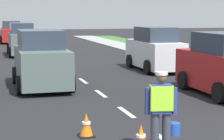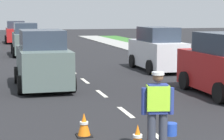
% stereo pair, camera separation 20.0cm
% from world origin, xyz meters
% --- Properties ---
extents(ground_plane, '(96.00, 96.00, 0.00)m').
position_xyz_m(ground_plane, '(0.00, 21.00, 0.00)').
color(ground_plane, black).
extents(lane_center_line, '(0.14, 46.40, 0.01)m').
position_xyz_m(lane_center_line, '(0.00, 25.20, 0.00)').
color(lane_center_line, silver).
rests_on(lane_center_line, ground).
extents(road_worker, '(0.77, 0.37, 1.67)m').
position_xyz_m(road_worker, '(-0.38, 2.11, 0.93)').
color(road_worker, '#383D4C').
rests_on(road_worker, ground).
extents(traffic_cone_near, '(0.36, 0.36, 0.56)m').
position_xyz_m(traffic_cone_near, '(-1.64, 3.61, 0.28)').
color(traffic_cone_near, black).
rests_on(traffic_cone_near, ground).
extents(traffic_cone_far, '(0.36, 0.36, 0.58)m').
position_xyz_m(traffic_cone_far, '(-0.78, 2.23, 0.28)').
color(traffic_cone_far, black).
rests_on(traffic_cone_far, ground).
extents(car_parked_far, '(1.90, 4.35, 2.16)m').
position_xyz_m(car_parked_far, '(4.16, 14.17, 1.00)').
color(car_parked_far, silver).
rests_on(car_parked_far, ground).
extents(car_oncoming_lead, '(2.05, 4.16, 2.21)m').
position_xyz_m(car_oncoming_lead, '(-1.86, 10.58, 1.03)').
color(car_oncoming_lead, slate).
rests_on(car_oncoming_lead, ground).
extents(car_oncoming_second, '(1.88, 4.31, 2.19)m').
position_xyz_m(car_oncoming_second, '(-1.67, 23.71, 1.02)').
color(car_oncoming_second, slate).
rests_on(car_oncoming_second, ground).
extents(car_parked_curbside, '(2.01, 4.27, 2.18)m').
position_xyz_m(car_parked_curbside, '(4.12, 7.41, 1.01)').
color(car_parked_curbside, red).
rests_on(car_parked_curbside, ground).
extents(car_oncoming_third, '(2.05, 4.24, 2.09)m').
position_xyz_m(car_oncoming_third, '(-1.78, 36.21, 0.97)').
color(car_oncoming_third, red).
rests_on(car_oncoming_third, ground).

